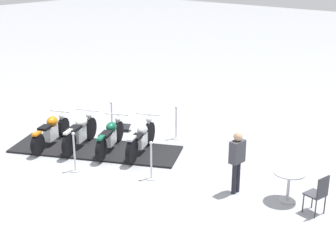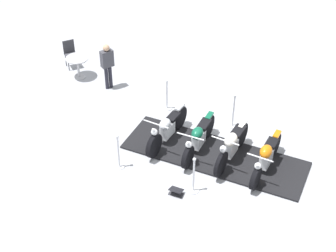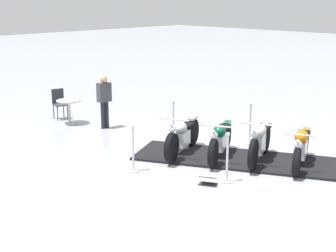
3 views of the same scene
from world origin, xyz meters
The scene contains 14 objects.
ground_plane centered at (0.00, 0.00, 0.00)m, with size 80.00×80.00×0.00m, color #A8AAB2.
display_platform centered at (0.00, 0.00, 0.03)m, with size 5.07×1.61×0.06m, color black.
motorcycle_chrome centered at (0.67, -1.27, 0.50)m, with size 2.07×1.08×1.02m.
motorcycle_forest centered at (0.24, -0.42, 0.49)m, with size 2.00×1.18×0.94m.
motorcycle_cream centered at (-0.19, 0.44, 0.56)m, with size 1.99×1.02×1.04m.
motorcycle_copper centered at (-0.61, 1.30, 0.50)m, with size 2.05×1.07×0.90m.
stanchion_left_mid centered at (-1.35, -0.68, 0.39)m, with size 0.30×0.30×1.13m.
stanchion_right_mid centered at (1.35, 0.68, 0.38)m, with size 0.30×0.30×1.11m.
stanchion_left_front centered at (-0.39, -2.61, 0.36)m, with size 0.31×0.31×1.06m.
stanchion_right_front centered at (2.32, -1.25, 0.40)m, with size 0.28×0.28×1.10m.
info_placard centered at (1.77, 0.51, 0.08)m, with size 0.40×0.43×0.22m.
cafe_table centered at (0.82, -5.93, 0.57)m, with size 0.77×0.77×0.75m.
cafe_chair_near_table centered at (0.64, -6.74, 0.55)m, with size 0.48×0.48×0.97m.
bystander_person centered at (0.37, -4.74, 0.95)m, with size 0.42×0.25×1.60m.
Camera 1 is at (-9.14, -10.52, 5.67)m, focal length 52.61 mm.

